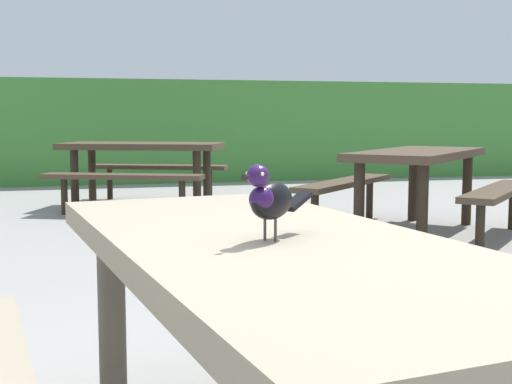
{
  "coord_description": "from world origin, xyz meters",
  "views": [
    {
      "loc": [
        -0.44,
        -1.58,
        1.03
      ],
      "look_at": [
        -0.01,
        0.12,
        0.84
      ],
      "focal_mm": 48.32,
      "sensor_mm": 36.0,
      "label": 1
    }
  ],
  "objects_px": {
    "bird_grackle": "(269,198)",
    "picnic_table_mid_right": "(418,171)",
    "picnic_table_foreground": "(273,310)",
    "picnic_table_mid_left": "(142,159)"
  },
  "relations": [
    {
      "from": "bird_grackle",
      "to": "picnic_table_mid_right",
      "type": "relative_size",
      "value": 0.1
    },
    {
      "from": "bird_grackle",
      "to": "picnic_table_mid_right",
      "type": "xyz_separation_m",
      "value": [
        2.47,
        4.02,
        -0.29
      ]
    },
    {
      "from": "bird_grackle",
      "to": "picnic_table_mid_right",
      "type": "bearing_deg",
      "value": 58.38
    },
    {
      "from": "bird_grackle",
      "to": "picnic_table_foreground",
      "type": "bearing_deg",
      "value": 66.57
    },
    {
      "from": "picnic_table_mid_left",
      "to": "bird_grackle",
      "type": "bearing_deg",
      "value": -92.19
    },
    {
      "from": "picnic_table_foreground",
      "to": "picnic_table_mid_left",
      "type": "bearing_deg",
      "value": 88.02
    },
    {
      "from": "picnic_table_mid_right",
      "to": "bird_grackle",
      "type": "bearing_deg",
      "value": -121.62
    },
    {
      "from": "picnic_table_mid_left",
      "to": "picnic_table_foreground",
      "type": "bearing_deg",
      "value": -91.98
    },
    {
      "from": "picnic_table_foreground",
      "to": "bird_grackle",
      "type": "height_order",
      "value": "bird_grackle"
    },
    {
      "from": "picnic_table_foreground",
      "to": "bird_grackle",
      "type": "relative_size",
      "value": 8.5
    }
  ]
}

